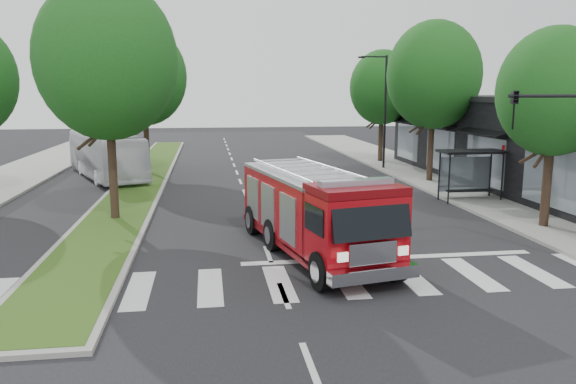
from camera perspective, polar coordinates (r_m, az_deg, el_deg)
The scene contains 13 objects.
ground at distance 19.44m, azimuth -2.03°, elevation -6.35°, with size 140.00×140.00×0.00m, color black.
sidewalk_right at distance 32.45m, azimuth 18.43°, elevation -0.02°, with size 5.00×80.00×0.15m, color gray.
median at distance 37.15m, azimuth -14.33°, elevation 1.42°, with size 3.00×50.00×0.15m.
storefront_row at distance 34.40m, azimuth 25.39°, elevation 4.15°, with size 8.00×30.00×5.00m, color black.
bus_shelter at distance 29.96m, azimuth 17.98°, elevation 2.99°, with size 3.20×1.60×2.61m.
tree_right_near at distance 24.56m, azimuth 25.43°, elevation 9.16°, with size 4.40×4.40×8.05m.
tree_right_mid at distance 35.22m, azimuth 14.59°, elevation 11.42°, with size 5.60×5.60×9.72m.
tree_right_far at distance 44.61m, azimuth 9.54°, elevation 10.43°, with size 5.00×5.00×8.73m.
tree_median_near at distance 24.89m, azimuth -17.94°, elevation 12.66°, with size 5.80×5.80×10.16m.
tree_median_far at distance 38.75m, azimuth -14.44°, elevation 11.28°, with size 5.60×5.60×9.72m.
streetlight_right_far at distance 40.47m, azimuth 9.64°, elevation 8.55°, with size 2.11×0.20×8.00m.
fire_engine at distance 19.14m, azimuth 2.65°, elevation -2.06°, with size 4.36×9.21×3.07m.
city_bus at distance 38.16m, azimuth -18.04°, elevation 3.72°, with size 2.64×11.28×3.14m, color silver.
Camera 1 is at (-1.98, -18.53, 5.53)m, focal length 35.00 mm.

